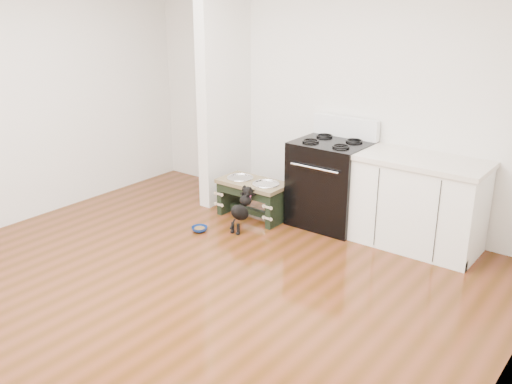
% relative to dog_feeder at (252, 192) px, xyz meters
% --- Properties ---
extents(ground, '(5.00, 5.00, 0.00)m').
position_rel_dog_feeder_xyz_m(ground, '(0.53, -1.79, -0.30)').
color(ground, '#46250C').
rests_on(ground, ground).
extents(room_shell, '(5.00, 5.00, 5.00)m').
position_rel_dog_feeder_xyz_m(room_shell, '(0.53, -1.79, 1.32)').
color(room_shell, silver).
rests_on(room_shell, ground).
extents(partition_wall, '(0.15, 0.80, 2.70)m').
position_rel_dog_feeder_xyz_m(partition_wall, '(-0.65, 0.31, 1.05)').
color(partition_wall, silver).
rests_on(partition_wall, ground).
extents(oven_range, '(0.76, 0.69, 1.14)m').
position_rel_dog_feeder_xyz_m(oven_range, '(0.78, 0.37, 0.17)').
color(oven_range, black).
rests_on(oven_range, ground).
extents(cabinet_run, '(1.24, 0.64, 0.91)m').
position_rel_dog_feeder_xyz_m(cabinet_run, '(1.76, 0.39, 0.15)').
color(cabinet_run, white).
rests_on(cabinet_run, ground).
extents(dog_feeder, '(0.78, 0.41, 0.44)m').
position_rel_dog_feeder_xyz_m(dog_feeder, '(0.00, 0.00, 0.00)').
color(dog_feeder, black).
rests_on(dog_feeder, ground).
extents(puppy, '(0.14, 0.40, 0.47)m').
position_rel_dog_feeder_xyz_m(puppy, '(0.14, -0.36, -0.04)').
color(puppy, black).
rests_on(puppy, ground).
extents(floor_bowl, '(0.18, 0.18, 0.05)m').
position_rel_dog_feeder_xyz_m(floor_bowl, '(-0.20, -0.66, -0.28)').
color(floor_bowl, navy).
rests_on(floor_bowl, ground).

